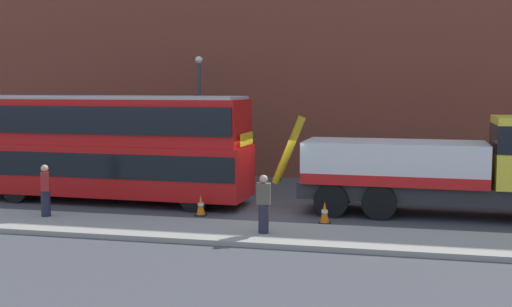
% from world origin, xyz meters
% --- Properties ---
extents(ground_plane, '(120.00, 120.00, 0.00)m').
position_xyz_m(ground_plane, '(0.00, 0.00, 0.00)').
color(ground_plane, '#424247').
extents(near_kerb, '(60.00, 2.80, 0.15)m').
position_xyz_m(near_kerb, '(0.00, -4.20, 0.07)').
color(near_kerb, gray).
rests_on(near_kerb, ground_plane).
extents(building_facade, '(60.00, 1.50, 16.00)m').
position_xyz_m(building_facade, '(0.00, 8.72, 8.07)').
color(building_facade, brown).
rests_on(building_facade, ground_plane).
extents(recovery_tow_truck, '(10.18, 2.90, 3.67)m').
position_xyz_m(recovery_tow_truck, '(5.98, 0.05, 1.76)').
color(recovery_tow_truck, '#2D2D2D').
rests_on(recovery_tow_truck, ground_plane).
extents(double_decker_bus, '(11.10, 2.87, 4.06)m').
position_xyz_m(double_decker_bus, '(-6.50, 0.06, 2.23)').
color(double_decker_bus, red).
rests_on(double_decker_bus, ground_plane).
extents(pedestrian_onlooker, '(0.42, 0.48, 1.71)m').
position_xyz_m(pedestrian_onlooker, '(-6.92, -3.64, 0.99)').
color(pedestrian_onlooker, '#232333').
rests_on(pedestrian_onlooker, near_kerb).
extents(pedestrian_bystander, '(0.43, 0.34, 1.71)m').
position_xyz_m(pedestrian_bystander, '(0.58, -4.39, 0.99)').
color(pedestrian_bystander, '#232333').
rests_on(pedestrian_bystander, near_kerb).
extents(traffic_cone_near_bus, '(0.36, 0.36, 0.72)m').
position_xyz_m(traffic_cone_near_bus, '(-2.21, -1.70, 0.34)').
color(traffic_cone_near_bus, orange).
rests_on(traffic_cone_near_bus, ground_plane).
extents(traffic_cone_midway, '(0.36, 0.36, 0.72)m').
position_xyz_m(traffic_cone_midway, '(2.08, -2.02, 0.34)').
color(traffic_cone_midway, orange).
rests_on(traffic_cone_midway, ground_plane).
extents(street_lamp, '(0.36, 0.36, 5.83)m').
position_xyz_m(street_lamp, '(-4.92, 6.53, 3.47)').
color(street_lamp, '#38383D').
rests_on(street_lamp, ground_plane).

